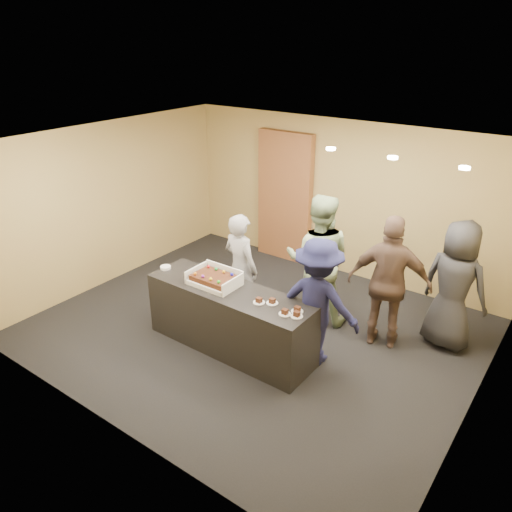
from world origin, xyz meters
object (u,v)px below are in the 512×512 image
object	(u,v)px
plate_stack	(166,267)
person_brown_extra	(389,283)
storage_cabinet	(285,197)
sheet_cake	(214,278)
person_server_grey	(241,268)
person_navy_man	(317,302)
person_dark_suit	(455,286)
cake_box	(215,280)
person_sage_man	(318,260)
serving_counter	(230,319)

from	to	relation	value
plate_stack	person_brown_extra	distance (m)	3.11
storage_cabinet	sheet_cake	size ratio (longest dim) A/B	4.27
person_server_grey	person_navy_man	world-z (taller)	person_navy_man
storage_cabinet	person_dark_suit	distance (m)	3.62
person_navy_man	cake_box	bearing A→B (deg)	9.84
person_brown_extra	cake_box	bearing A→B (deg)	19.33
storage_cabinet	person_server_grey	world-z (taller)	storage_cabinet
person_server_grey	person_dark_suit	world-z (taller)	person_dark_suit
sheet_cake	person_navy_man	bearing A→B (deg)	18.74
storage_cabinet	person_sage_man	distance (m)	2.31
storage_cabinet	person_brown_extra	bearing A→B (deg)	-30.99
plate_stack	sheet_cake	bearing A→B (deg)	2.78
sheet_cake	person_navy_man	world-z (taller)	person_navy_man
person_sage_man	person_dark_suit	bearing A→B (deg)	171.92
person_server_grey	person_sage_man	bearing A→B (deg)	-137.20
storage_cabinet	person_navy_man	world-z (taller)	storage_cabinet
storage_cabinet	person_server_grey	xyz separation A→B (m)	(0.70, -2.26, -0.37)
person_brown_extra	person_dark_suit	world-z (taller)	person_brown_extra
sheet_cake	person_sage_man	world-z (taller)	person_sage_man
plate_stack	person_dark_suit	xyz separation A→B (m)	(3.50, 1.87, -0.01)
sheet_cake	person_dark_suit	distance (m)	3.20
plate_stack	person_dark_suit	bearing A→B (deg)	28.17
sheet_cake	cake_box	bearing A→B (deg)	89.11
sheet_cake	person_dark_suit	size ratio (longest dim) A/B	0.31
person_server_grey	person_sage_man	distance (m)	1.13
cake_box	serving_counter	bearing A→B (deg)	-5.31
person_sage_man	storage_cabinet	bearing A→B (deg)	-68.06
person_sage_man	person_navy_man	bearing A→B (deg)	95.97
serving_counter	sheet_cake	size ratio (longest dim) A/B	4.27
serving_counter	person_brown_extra	bearing A→B (deg)	39.50
person_navy_man	person_sage_man	bearing A→B (deg)	-68.76
serving_counter	cake_box	distance (m)	0.56
person_server_grey	plate_stack	bearing A→B (deg)	52.30
storage_cabinet	plate_stack	distance (m)	3.02
cake_box	person_brown_extra	bearing A→B (deg)	34.31
person_brown_extra	person_dark_suit	distance (m)	0.87
person_navy_man	person_dark_suit	world-z (taller)	person_dark_suit
cake_box	storage_cabinet	bearing A→B (deg)	105.27
serving_counter	storage_cabinet	world-z (taller)	storage_cabinet
cake_box	person_brown_extra	distance (m)	2.32
cake_box	person_brown_extra	world-z (taller)	person_brown_extra
storage_cabinet	plate_stack	xyz separation A→B (m)	(-0.07, -3.01, -0.28)
person_sage_man	person_navy_man	world-z (taller)	person_sage_man
cake_box	person_navy_man	bearing A→B (deg)	17.80
storage_cabinet	person_brown_extra	xyz separation A→B (m)	(2.72, -1.63, -0.26)
cake_box	person_brown_extra	size ratio (longest dim) A/B	0.35
person_sage_man	person_dark_suit	world-z (taller)	person_sage_man
cake_box	plate_stack	world-z (taller)	cake_box
serving_counter	person_sage_man	distance (m)	1.55
storage_cabinet	sheet_cake	world-z (taller)	storage_cabinet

